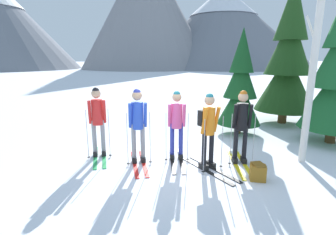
{
  "coord_description": "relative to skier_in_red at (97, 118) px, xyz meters",
  "views": [
    {
      "loc": [
        -1.2,
        -5.89,
        2.55
      ],
      "look_at": [
        -0.06,
        0.51,
        1.05
      ],
      "focal_mm": 27.63,
      "sensor_mm": 36.0,
      "label": 1
    }
  ],
  "objects": [
    {
      "name": "backpack_on_snow_front",
      "position": [
        3.42,
        -2.05,
        -0.86
      ],
      "size": [
        0.39,
        0.34,
        0.38
      ],
      "color": "#99661E",
      "rests_on": "ground"
    },
    {
      "name": "skier_in_orange",
      "position": [
        2.56,
        -1.28,
        -0.03
      ],
      "size": [
        0.94,
        1.72,
        1.79
      ],
      "color": "black",
      "rests_on": "ground"
    },
    {
      "name": "mountain_ridge_distant",
      "position": [
        4.24,
        61.79,
        10.89
      ],
      "size": [
        100.55,
        47.17,
        28.24
      ],
      "color": "slate",
      "rests_on": "ground"
    },
    {
      "name": "skier_in_red",
      "position": [
        0.0,
        0.0,
        0.0
      ],
      "size": [
        0.61,
        1.61,
        1.83
      ],
      "color": "green",
      "rests_on": "ground"
    },
    {
      "name": "skier_in_black",
      "position": [
        3.45,
        -1.1,
        -0.02
      ],
      "size": [
        0.67,
        1.79,
        1.81
      ],
      "color": "yellow",
      "rests_on": "ground"
    },
    {
      "name": "skier_in_pink",
      "position": [
        1.97,
        -0.57,
        -0.05
      ],
      "size": [
        0.6,
        1.73,
        1.77
      ],
      "color": "black",
      "rests_on": "ground"
    },
    {
      "name": "pine_tree_mid",
      "position": [
        6.96,
        2.44,
        1.44
      ],
      "size": [
        2.25,
        2.25,
        5.43
      ],
      "color": "#51381E",
      "rests_on": "ground"
    },
    {
      "name": "pine_tree_near",
      "position": [
        4.56,
        1.38,
        0.57
      ],
      "size": [
        1.46,
        1.46,
        3.52
      ],
      "color": "#51381E",
      "rests_on": "ground"
    },
    {
      "name": "birch_tree_tall",
      "position": [
        5.05,
        -1.29,
        1.4
      ],
      "size": [
        0.58,
        1.17,
        4.71
      ],
      "color": "silver",
      "rests_on": "ground"
    },
    {
      "name": "ground_plane",
      "position": [
        1.85,
        -0.83,
        -1.05
      ],
      "size": [
        400.0,
        400.0,
        0.0
      ],
      "primitive_type": "plane",
      "color": "white"
    },
    {
      "name": "skier_in_blue",
      "position": [
        1.0,
        -0.63,
        -0.02
      ],
      "size": [
        0.61,
        1.66,
        1.84
      ],
      "color": "red",
      "rests_on": "ground"
    }
  ]
}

